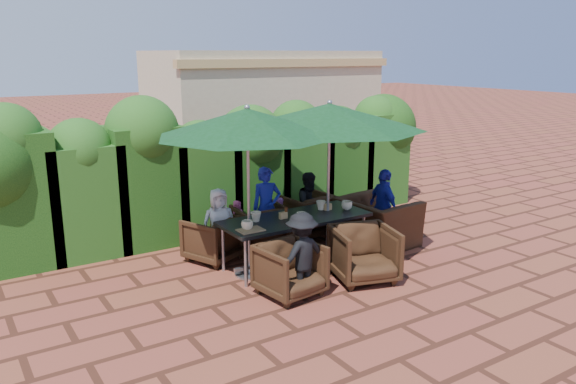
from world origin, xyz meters
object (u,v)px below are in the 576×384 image
chair_far_mid (261,226)px  chair_near_right (364,251)px  umbrella_left (247,123)px  chair_far_right (308,213)px  chair_near_left (290,267)px  chair_end_right (378,214)px  umbrella_right (329,116)px  chair_far_left (213,236)px  dining_table (295,222)px

chair_far_mid → chair_near_right: (0.60, -1.88, 0.01)m
umbrella_left → chair_far_right: umbrella_left is taller
chair_near_left → chair_near_right: size_ratio=0.91×
chair_end_right → umbrella_right: bearing=87.8°
chair_far_right → chair_far_mid: bearing=7.2°
chair_far_left → chair_near_left: size_ratio=0.99×
chair_near_right → chair_far_left: bearing=144.4°
umbrella_right → chair_end_right: umbrella_right is taller
chair_near_left → chair_end_right: 2.55m
umbrella_left → chair_near_left: (0.12, -0.90, -1.82)m
umbrella_right → chair_near_right: 2.08m
chair_far_mid → chair_far_right: 1.10m
umbrella_left → chair_far_left: umbrella_left is taller
chair_far_mid → dining_table: bearing=103.6°
chair_end_right → dining_table: bearing=87.8°
umbrella_left → chair_end_right: umbrella_left is taller
chair_far_right → chair_near_left: 2.55m
umbrella_left → chair_far_left: 2.02m
dining_table → chair_near_right: chair_near_right is taller
chair_far_mid → umbrella_right: bearing=137.5°
dining_table → chair_far_left: (-0.96, 0.84, -0.29)m
chair_far_left → chair_end_right: size_ratio=0.64×
chair_near_left → dining_table: bearing=46.0°
umbrella_right → chair_near_right: (-0.13, -1.05, -1.79)m
chair_far_left → chair_near_right: 2.37m
dining_table → chair_near_right: 1.16m
chair_far_right → chair_near_right: bearing=73.1°
dining_table → chair_far_right: (0.96, 1.06, -0.26)m
chair_far_right → chair_near_left: bearing=46.1°
chair_far_mid → chair_near_left: 1.83m
chair_far_left → chair_far_right: bearing=164.0°
chair_far_left → chair_far_right: chair_far_right is taller
umbrella_right → chair_far_mid: size_ratio=3.52×
chair_far_mid → chair_far_right: bearing=-162.8°
umbrella_left → chair_near_right: (1.27, -1.03, -1.79)m
chair_far_right → umbrella_left: bearing=27.1°
chair_far_right → chair_near_left: chair_far_right is taller
chair_far_mid → chair_far_right: chair_far_right is taller
umbrella_right → umbrella_left: bearing=-179.3°
umbrella_right → chair_near_left: umbrella_right is taller
chair_near_right → chair_end_right: 1.62m
chair_near_right → chair_far_right: bearing=93.8°
chair_near_right → umbrella_right: bearing=99.4°
umbrella_left → chair_far_right: (1.75, 1.06, -1.80)m
dining_table → umbrella_right: umbrella_right is taller
dining_table → umbrella_right: 1.66m
chair_near_left → chair_far_right: bearing=42.9°
chair_near_right → chair_far_mid: bearing=124.4°
chair_far_right → umbrella_right: bearing=67.7°
chair_near_right → umbrella_left: bearing=157.7°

